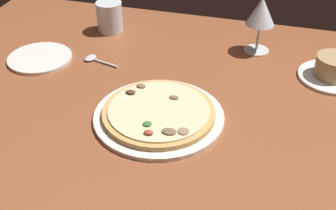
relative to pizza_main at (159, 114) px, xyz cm
name	(u,v)px	position (x,y,z in cm)	size (l,w,h in cm)	color
dining_table	(177,120)	(3.48, 3.13, -3.19)	(150.00, 110.00, 4.00)	brown
pizza_main	(159,114)	(0.00, 0.00, 0.00)	(29.99, 29.99, 3.34)	silver
ramekin_on_saucer	(333,70)	(38.44, 29.01, 1.34)	(17.23, 17.23, 6.28)	white
wine_glass_far	(261,13)	(17.78, 38.67, 10.56)	(8.00, 8.00, 16.18)	silver
water_glass	(110,18)	(-27.75, 39.53, 2.95)	(7.93, 7.93, 9.29)	silver
side_plate	(40,58)	(-39.91, 17.00, -0.74)	(17.74, 17.74, 0.90)	silver
spoon	(94,59)	(-25.05, 20.56, -0.73)	(10.97, 5.01, 1.00)	silver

